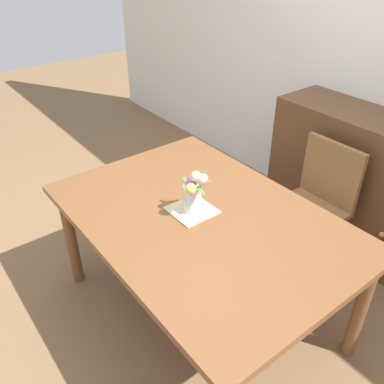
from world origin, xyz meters
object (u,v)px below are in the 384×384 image
at_px(dresser, 365,187).
at_px(flower_vase, 193,192).
at_px(dining_table, 202,228).
at_px(chair_far, 316,200).

xyz_separation_m(dresser, flower_vase, (-0.23, -1.35, 0.37)).
bearing_deg(dining_table, chair_far, 84.61).
bearing_deg(dining_table, dresser, 82.50).
height_order(dining_table, chair_far, chair_far).
relative_size(chair_far, flower_vase, 3.51).
bearing_deg(chair_far, dresser, -101.87).
xyz_separation_m(dining_table, dresser, (0.18, 1.33, -0.16)).
bearing_deg(chair_far, flower_vase, 81.32).
bearing_deg(flower_vase, chair_far, 81.32).
relative_size(dining_table, flower_vase, 6.35).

